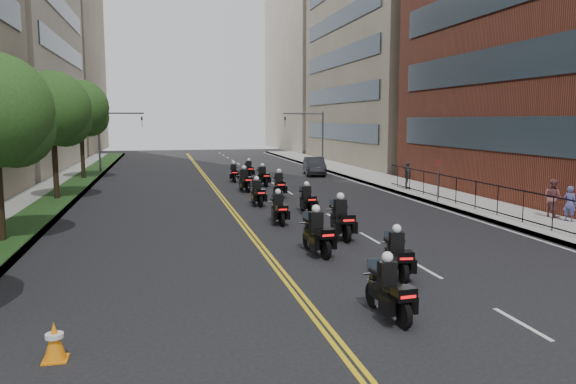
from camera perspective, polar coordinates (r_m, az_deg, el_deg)
name	(u,v)px	position (r m, az deg, el deg)	size (l,w,h in m)	color
ground	(396,335)	(13.30, 10.95, -14.08)	(160.00, 160.00, 0.00)	black
sidewalk_right	(410,188)	(40.40, 12.34, 0.44)	(4.00, 90.00, 0.15)	gray
sidewalk_left	(46,198)	(37.26, -23.36, -0.57)	(4.00, 90.00, 0.15)	gray
grass_strip	(60,196)	(37.11, -22.16, -0.39)	(2.00, 90.00, 0.04)	#163714
building_right_tan	(404,27)	(65.76, 11.69, 16.13)	(15.11, 28.00, 30.00)	#756A55
building_right_far	(326,69)	(93.53, 3.89, 12.38)	(15.00, 28.00, 26.00)	#A79986
building_left_far	(39,63)	(91.26, -23.94, 11.90)	(16.00, 28.00, 26.00)	#756A55
iron_fence	(510,203)	(28.58, 21.62, -1.05)	(0.05, 28.00, 1.50)	black
street_trees	(36,113)	(30.50, -24.27, 7.29)	(4.40, 38.40, 7.98)	black
traffic_signal_right	(313,131)	(55.28, 2.58, 6.20)	(4.09, 0.20, 5.60)	#3F3F44
traffic_signal_left	(110,132)	(53.50, -17.64, 5.82)	(4.09, 0.20, 5.60)	#3F3F44
motorcycle_0	(389,293)	(14.09, 10.25, -10.03)	(0.60, 2.23, 1.65)	black
motorcycle_1	(397,257)	(17.63, 11.05, -6.49)	(0.67, 2.23, 1.65)	black
motorcycle_2	(317,235)	(20.21, 3.00, -4.40)	(0.70, 2.44, 1.80)	black
motorcycle_3	(341,221)	(22.97, 5.43, -2.91)	(0.60, 2.55, 1.88)	black
motorcycle_4	(279,210)	(26.11, -0.96, -1.85)	(0.51, 2.21, 1.63)	black
motorcycle_5	(307,201)	(29.12, 1.96, -0.88)	(0.52, 2.23, 1.65)	black
motorcycle_6	(257,194)	(31.69, -3.14, -0.20)	(0.59, 2.26, 1.66)	black
motorcycle_7	(279,186)	(35.11, -0.90, 0.62)	(0.64, 2.40, 1.77)	black
motorcycle_8	(245,181)	(37.89, -4.41, 1.09)	(0.69, 2.39, 1.77)	black
motorcycle_9	(263,177)	(40.93, -2.55, 1.52)	(0.63, 2.27, 1.67)	black
motorcycle_10	(234,174)	(43.94, -5.53, 1.86)	(0.51, 2.18, 1.61)	black
motorcycle_11	(249,170)	(46.86, -3.98, 2.23)	(0.51, 2.20, 1.63)	black
parked_sedan	(314,166)	(49.16, 2.71, 2.64)	(1.65, 4.74, 1.56)	black
pedestrian_a	(570,204)	(28.99, 26.71, -1.05)	(0.61, 0.40, 1.66)	#4D4D8E
pedestrian_b	(553,198)	(29.88, 25.30, -0.55)	(0.90, 0.70, 1.86)	brown
pedestrian_c	(407,175)	(38.91, 12.03, 1.67)	(1.08, 0.45, 1.85)	#3C3B43
traffic_cone	(55,342)	(12.60, -22.62, -13.86)	(0.48, 0.48, 0.80)	orange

